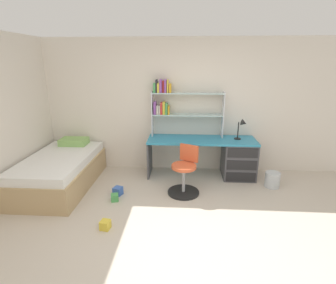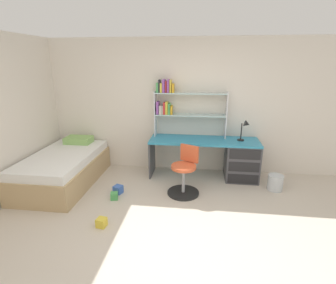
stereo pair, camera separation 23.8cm
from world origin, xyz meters
name	(u,v)px [view 1 (the left image)]	position (x,y,z in m)	size (l,w,h in m)	color
ground_plane	(177,246)	(0.00, 0.00, -0.01)	(6.18, 5.66, 0.02)	beige
room_shell	(98,118)	(-1.25, 1.23, 1.25)	(6.18, 5.66, 2.51)	silver
desk	(229,156)	(0.90, 2.00, 0.40)	(1.97, 0.61, 0.72)	teal
bookshelf_hutch	(176,103)	(-0.10, 2.19, 1.35)	(1.33, 0.22, 1.05)	silver
desk_lamp	(242,126)	(1.10, 2.00, 0.98)	(0.20, 0.17, 0.38)	black
swivel_chair	(185,175)	(0.08, 1.30, 0.31)	(0.52, 0.52, 0.79)	black
bed_platform	(61,171)	(-2.05, 1.41, 0.28)	(1.04, 1.82, 0.67)	tan
waste_bin	(272,180)	(1.60, 1.60, 0.13)	(0.25, 0.25, 0.26)	silver
toy_block_yellow_0	(105,225)	(-0.94, 0.25, 0.06)	(0.12, 0.12, 0.12)	gold
toy_block_blue_1	(118,191)	(-1.00, 1.15, 0.06)	(0.13, 0.13, 0.13)	#3860B7
toy_block_green_2	(115,197)	(-1.00, 0.96, 0.06)	(0.11, 0.11, 0.11)	#479E51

